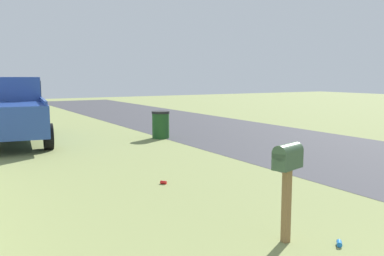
% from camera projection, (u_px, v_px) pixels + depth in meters
% --- Properties ---
extents(mailbox, '(0.32, 0.48, 1.29)m').
position_uv_depth(mailbox, '(288.00, 165.00, 5.22)').
color(mailbox, brown).
rests_on(mailbox, ground).
extents(pickup_truck, '(5.70, 2.65, 2.09)m').
position_uv_depth(pickup_truck, '(13.00, 108.00, 13.38)').
color(pickup_truck, '#284793').
rests_on(pickup_truck, ground).
extents(trash_bin, '(0.61, 0.61, 0.93)m').
position_uv_depth(trash_bin, '(161.00, 125.00, 14.16)').
color(trash_bin, '#1E4C1E').
rests_on(trash_bin, ground).
extents(litter_can_by_mailbox, '(0.13, 0.13, 0.07)m').
position_uv_depth(litter_can_by_mailbox, '(339.00, 243.00, 5.21)').
color(litter_can_by_mailbox, blue).
rests_on(litter_can_by_mailbox, ground).
extents(litter_can_midfield_b, '(0.13, 0.13, 0.07)m').
position_uv_depth(litter_can_midfield_b, '(163.00, 182.00, 8.19)').
color(litter_can_midfield_b, red).
rests_on(litter_can_midfield_b, ground).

